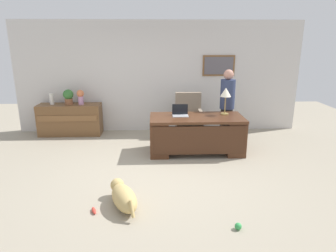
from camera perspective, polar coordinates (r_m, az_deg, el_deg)
ground_plane at (r=5.34m, az=-1.45°, el=-8.68°), size 12.00×12.00×0.00m
back_wall at (r=7.50m, az=-1.75°, el=9.34°), size 7.00×0.16×2.70m
desk at (r=6.09m, az=5.47°, el=-1.39°), size 1.88×0.87×0.75m
credenza at (r=7.63m, az=-18.16°, el=1.19°), size 1.48×0.50×0.75m
armchair at (r=6.99m, az=3.96°, el=1.49°), size 0.60×0.59×1.06m
person_standing at (r=6.71m, az=11.19°, el=3.80°), size 0.32×0.32×1.63m
dog_lying at (r=4.29m, az=-8.52°, el=-13.18°), size 0.54×0.80×0.30m
laptop at (r=6.07m, az=2.34°, el=2.52°), size 0.32×0.22×0.22m
desk_lamp at (r=6.20m, az=10.96°, el=6.05°), size 0.22×0.22×0.56m
vase_with_flowers at (r=7.43m, az=-16.37°, el=5.49°), size 0.17×0.17×0.35m
vase_empty at (r=7.64m, az=-21.36°, el=4.84°), size 0.10×0.10×0.27m
potted_plant at (r=7.51m, az=-18.50°, el=5.42°), size 0.24×0.24×0.36m
dog_toy_ball at (r=3.95m, az=13.26°, el=-18.14°), size 0.09×0.09×0.09m
dog_toy_bone at (r=4.30m, az=-13.96°, el=-15.39°), size 0.11×0.18×0.05m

